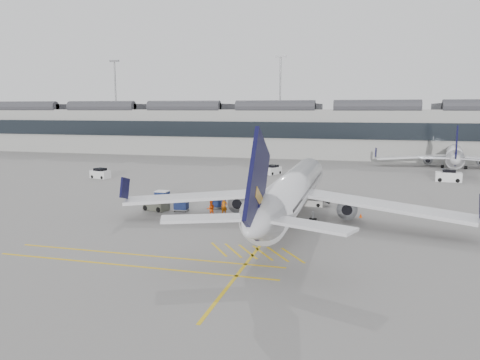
% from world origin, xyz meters
% --- Properties ---
extents(ground, '(220.00, 220.00, 0.00)m').
position_xyz_m(ground, '(0.00, 0.00, 0.00)').
color(ground, gray).
rests_on(ground, ground).
extents(terminal, '(200.00, 20.45, 12.40)m').
position_xyz_m(terminal, '(0.00, 71.93, 6.14)').
color(terminal, '#9E9E99').
rests_on(terminal, ground).
extents(light_masts, '(113.00, 0.60, 25.45)m').
position_xyz_m(light_masts, '(-1.67, 86.00, 14.49)').
color(light_masts, slate).
rests_on(light_masts, ground).
extents(apron_markings, '(0.25, 60.00, 0.01)m').
position_xyz_m(apron_markings, '(10.00, 10.00, 0.01)').
color(apron_markings, gold).
rests_on(apron_markings, ground).
extents(airliner_main, '(34.67, 37.85, 10.07)m').
position_xyz_m(airliner_main, '(11.06, 4.44, 2.96)').
color(airliner_main, silver).
rests_on(airliner_main, ground).
extents(airliner_far, '(28.93, 31.84, 8.51)m').
position_xyz_m(airliner_far, '(34.56, 54.75, 2.50)').
color(airliner_far, silver).
rests_on(airliner_far, ground).
extents(belt_loader, '(4.58, 1.75, 1.85)m').
position_xyz_m(belt_loader, '(11.67, 12.31, 0.54)').
color(belt_loader, '#B9B6AF').
rests_on(belt_loader, ground).
extents(baggage_cart_a, '(1.74, 1.52, 1.62)m').
position_xyz_m(baggage_cart_a, '(4.99, 9.20, 0.87)').
color(baggage_cart_a, gray).
rests_on(baggage_cart_a, ground).
extents(baggage_cart_b, '(2.08, 1.93, 1.76)m').
position_xyz_m(baggage_cart_b, '(2.19, 8.00, 0.94)').
color(baggage_cart_b, gray).
rests_on(baggage_cart_b, ground).
extents(baggage_cart_c, '(1.63, 1.38, 1.62)m').
position_xyz_m(baggage_cart_c, '(-1.35, 5.56, 0.87)').
color(baggage_cart_c, gray).
rests_on(baggage_cart_c, ground).
extents(baggage_cart_d, '(1.62, 1.35, 1.68)m').
position_xyz_m(baggage_cart_d, '(-4.77, 8.04, 0.90)').
color(baggage_cart_d, gray).
rests_on(baggage_cart_d, ground).
extents(ramp_agent_a, '(0.81, 0.78, 1.87)m').
position_xyz_m(ramp_agent_a, '(3.86, 4.75, 0.94)').
color(ramp_agent_a, orange).
rests_on(ramp_agent_a, ground).
extents(ramp_agent_b, '(1.06, 0.97, 1.75)m').
position_xyz_m(ramp_agent_b, '(2.79, 3.50, 0.88)').
color(ramp_agent_b, '#FB510D').
rests_on(ramp_agent_b, ground).
extents(pushback_tug, '(2.98, 2.27, 1.48)m').
position_xyz_m(pushback_tug, '(-4.17, 5.16, 0.66)').
color(pushback_tug, '#4C4D42').
rests_on(pushback_tug, ground).
extents(safety_cone_nose, '(0.35, 0.35, 0.48)m').
position_xyz_m(safety_cone_nose, '(10.74, 19.40, 0.24)').
color(safety_cone_nose, '#F24C0A').
rests_on(safety_cone_nose, ground).
extents(safety_cone_engine, '(0.33, 0.33, 0.46)m').
position_xyz_m(safety_cone_engine, '(17.90, 7.40, 0.23)').
color(safety_cone_engine, '#F24C0A').
rests_on(safety_cone_engine, ground).
extents(service_van_left, '(3.50, 2.33, 1.65)m').
position_xyz_m(service_van_left, '(-23.48, 25.12, 0.74)').
color(service_van_left, silver).
rests_on(service_van_left, ground).
extents(service_van_mid, '(2.85, 3.55, 1.63)m').
position_xyz_m(service_van_mid, '(2.74, 37.08, 0.73)').
color(service_van_mid, silver).
rests_on(service_van_mid, ground).
extents(service_van_right, '(3.91, 2.17, 1.94)m').
position_xyz_m(service_van_right, '(30.71, 36.16, 0.87)').
color(service_van_right, silver).
rests_on(service_van_right, ground).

